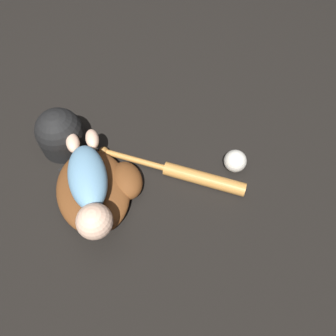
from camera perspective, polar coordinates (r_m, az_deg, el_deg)
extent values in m
plane|color=black|center=(1.08, -12.30, -7.86)|extent=(6.00, 6.00, 0.00)
ellipsoid|color=brown|center=(1.08, -12.92, -3.72)|extent=(0.38, 0.33, 0.08)
ellipsoid|color=brown|center=(1.07, -7.29, -2.14)|extent=(0.17, 0.15, 0.08)
ellipsoid|color=#6693B2|center=(1.00, -13.83, -1.45)|extent=(0.25, 0.20, 0.09)
sphere|color=beige|center=(0.93, -12.67, -9.03)|extent=(0.10, 0.10, 0.10)
ellipsoid|color=beige|center=(1.11, -13.05, 4.97)|extent=(0.09, 0.07, 0.04)
ellipsoid|color=beige|center=(1.11, -16.23, 4.21)|extent=(0.09, 0.07, 0.04)
cylinder|color=#C6843D|center=(1.09, 6.30, -1.90)|extent=(0.26, 0.18, 0.05)
cylinder|color=#C6843D|center=(1.13, -5.99, 1.48)|extent=(0.20, 0.13, 0.02)
sphere|color=#A97034|center=(1.17, -11.13, 2.88)|extent=(0.03, 0.03, 0.03)
sphere|color=silver|center=(1.13, 11.61, 1.20)|extent=(0.08, 0.08, 0.08)
cylinder|color=black|center=(1.22, -17.86, 4.87)|extent=(0.16, 0.16, 0.08)
sphere|color=black|center=(1.19, -18.39, 6.09)|extent=(0.16, 0.16, 0.16)
cube|color=black|center=(1.18, -15.13, 0.50)|extent=(0.07, 0.14, 0.01)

